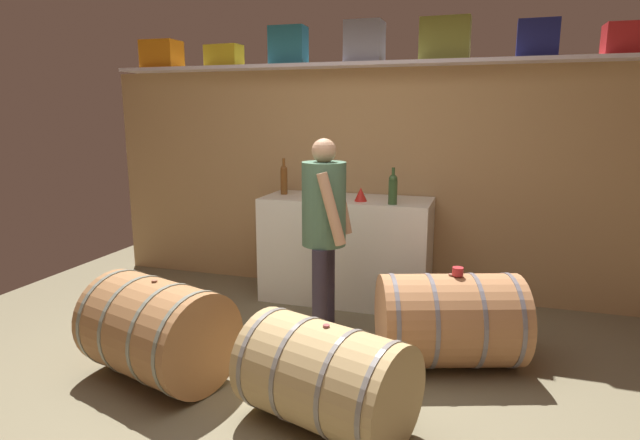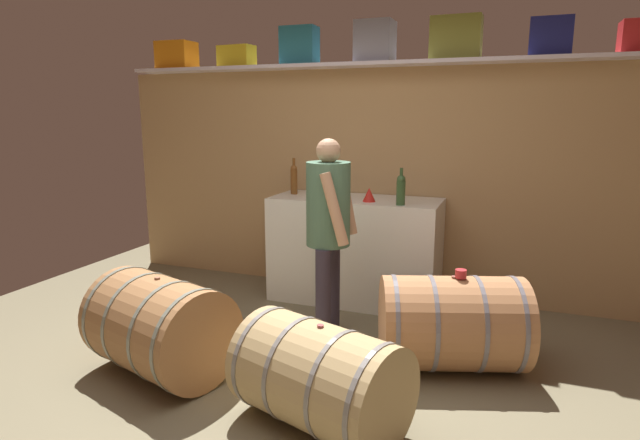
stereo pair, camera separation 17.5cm
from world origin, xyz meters
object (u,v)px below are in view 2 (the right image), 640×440
object	(u,v)px
wine_glass	(332,186)
wine_barrel_flank	(320,377)
work_cabinet	(355,250)
red_funnel	(369,195)
wine_bottle_green	(401,189)
tasting_cup	(461,274)
toolcase_yellow	(237,56)
winemaker_pouring	(329,219)
toolcase_grey	(375,42)
toolcase_teal	(299,46)
wine_bottle_amber	(294,178)
toolcase_olive	(456,38)
toolcase_navy	(551,37)
wine_barrel_far	(160,326)
wine_barrel_near	(452,323)
toolcase_orange	(177,56)

from	to	relation	value
wine_glass	wine_barrel_flank	size ratio (longest dim) A/B	0.14
work_cabinet	red_funnel	xyz separation A→B (m)	(0.16, -0.13, 0.53)
wine_bottle_green	tasting_cup	distance (m)	1.09
toolcase_yellow	winemaker_pouring	world-z (taller)	toolcase_yellow
work_cabinet	toolcase_grey	bearing A→B (deg)	66.07
toolcase_teal	wine_bottle_amber	size ratio (longest dim) A/B	1.02
toolcase_olive	tasting_cup	world-z (taller)	toolcase_olive
toolcase_grey	wine_barrel_flank	distance (m)	2.97
toolcase_navy	toolcase_yellow	bearing A→B (deg)	-178.81
work_cabinet	wine_barrel_flank	world-z (taller)	work_cabinet
toolcase_olive	wine_barrel_far	world-z (taller)	toolcase_olive
red_funnel	wine_barrel_near	size ratio (longest dim) A/B	0.11
wine_bottle_amber	wine_barrel_far	world-z (taller)	wine_bottle_amber
toolcase_teal	wine_barrel_near	distance (m)	2.83
toolcase_teal	wine_bottle_amber	xyz separation A→B (m)	(0.01, -0.18, -1.20)
toolcase_yellow	wine_bottle_green	xyz separation A→B (m)	(1.72, -0.41, -1.14)
work_cabinet	wine_bottle_amber	distance (m)	0.87
red_funnel	toolcase_olive	bearing A→B (deg)	28.88
toolcase_yellow	wine_glass	size ratio (longest dim) A/B	2.38
wine_barrel_far	toolcase_olive	bearing A→B (deg)	69.34
toolcase_grey	wine_bottle_amber	xyz separation A→B (m)	(-0.71, -0.18, -1.20)
toolcase_navy	wine_bottle_green	xyz separation A→B (m)	(-1.05, -0.41, -1.18)
toolcase_olive	toolcase_teal	bearing A→B (deg)	-178.34
wine_bottle_green	red_funnel	bearing A→B (deg)	166.03
toolcase_navy	wine_glass	size ratio (longest dim) A/B	2.16
toolcase_olive	wine_glass	world-z (taller)	toolcase_olive
toolcase_olive	red_funnel	xyz separation A→B (m)	(-0.62, -0.34, -1.29)
wine_barrel_far	wine_bottle_amber	bearing A→B (deg)	102.04
wine_bottle_amber	wine_barrel_near	size ratio (longest dim) A/B	0.31
toolcase_grey	toolcase_orange	bearing A→B (deg)	-179.27
toolcase_grey	winemaker_pouring	size ratio (longest dim) A/B	0.23
wine_bottle_amber	toolcase_olive	bearing A→B (deg)	7.27
wine_glass	red_funnel	size ratio (longest dim) A/B	1.20
toolcase_yellow	red_funnel	bearing A→B (deg)	-9.20
toolcase_yellow	toolcase_navy	size ratio (longest dim) A/B	1.10
toolcase_orange	work_cabinet	world-z (taller)	toolcase_orange
toolcase_yellow	toolcase_olive	size ratio (longest dim) A/B	0.84
tasting_cup	wine_glass	bearing A→B (deg)	140.45
red_funnel	toolcase_yellow	bearing A→B (deg)	166.64
toolcase_navy	wine_bottle_amber	xyz separation A→B (m)	(-2.10, -0.18, -1.17)
wine_barrel_near	winemaker_pouring	world-z (taller)	winemaker_pouring
wine_barrel_near	wine_barrel_flank	xyz separation A→B (m)	(-0.58, -0.94, -0.03)
red_funnel	wine_barrel_flank	distance (m)	1.99
wine_bottle_amber	winemaker_pouring	distance (m)	1.15
red_funnel	wine_barrel_far	xyz separation A→B (m)	(-0.94, -1.65, -0.68)
toolcase_olive	wine_barrel_flank	bearing A→B (deg)	-97.92
toolcase_olive	red_funnel	bearing A→B (deg)	-149.47
wine_bottle_amber	toolcase_yellow	bearing A→B (deg)	165.12
work_cabinet	wine_glass	xyz separation A→B (m)	(-0.22, 0.01, 0.57)
wine_bottle_green	wine_barrel_flank	distance (m)	1.93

